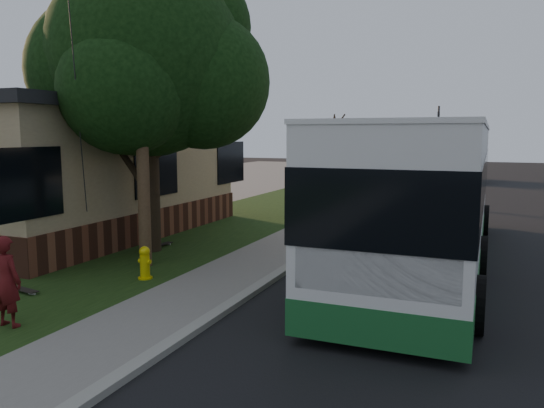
{
  "coord_description": "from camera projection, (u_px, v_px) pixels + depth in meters",
  "views": [
    {
      "loc": [
        4.42,
        -9.58,
        3.27
      ],
      "look_at": [
        -0.72,
        2.9,
        1.5
      ],
      "focal_mm": 35.0,
      "sensor_mm": 36.0,
      "label": 1
    }
  ],
  "objects": [
    {
      "name": "ground",
      "position": [
        251.0,
        295.0,
        10.88
      ],
      "size": [
        120.0,
        120.0,
        0.0
      ],
      "primitive_type": "plane",
      "color": "black",
      "rests_on": "ground"
    },
    {
      "name": "road",
      "position": [
        474.0,
        229.0,
        18.54
      ],
      "size": [
        8.0,
        80.0,
        0.01
      ],
      "primitive_type": "cube",
      "color": "black",
      "rests_on": "ground"
    },
    {
      "name": "curb",
      "position": [
        361.0,
        220.0,
        20.04
      ],
      "size": [
        0.25,
        80.0,
        0.12
      ],
      "primitive_type": "cube",
      "color": "gray",
      "rests_on": "ground"
    },
    {
      "name": "sidewalk",
      "position": [
        336.0,
        219.0,
        20.42
      ],
      "size": [
        2.0,
        80.0,
        0.08
      ],
      "primitive_type": "cube",
      "color": "slate",
      "rests_on": "ground"
    },
    {
      "name": "grass_verge",
      "position": [
        253.0,
        214.0,
        21.74
      ],
      "size": [
        5.0,
        80.0,
        0.07
      ],
      "primitive_type": "cube",
      "color": "black",
      "rests_on": "ground"
    },
    {
      "name": "building_lot",
      "position": [
        64.0,
        203.0,
        25.53
      ],
      "size": [
        15.0,
        80.0,
        0.04
      ],
      "primitive_type": "cube",
      "color": "slate",
      "rests_on": "ground"
    },
    {
      "name": "fire_hydrant",
      "position": [
        145.0,
        263.0,
        11.81
      ],
      "size": [
        0.32,
        0.32,
        0.74
      ],
      "color": "#DBC50B",
      "rests_on": "grass_verge"
    },
    {
      "name": "utility_pole",
      "position": [
        140.0,
        76.0,
        12.44
      ],
      "size": [
        2.86,
        3.21,
        9.07
      ],
      "color": "#473321",
      "rests_on": "ground"
    },
    {
      "name": "leafy_tree",
      "position": [
        150.0,
        63.0,
        14.22
      ],
      "size": [
        6.3,
        6.0,
        7.8
      ],
      "color": "black",
      "rests_on": "grass_verge"
    },
    {
      "name": "bare_tree_near",
      "position": [
        331.0,
        156.0,
        28.43
      ],
      "size": [
        1.38,
        1.21,
        4.31
      ],
      "color": "black",
      "rests_on": "grass_verge"
    },
    {
      "name": "bare_tree_far",
      "position": [
        383.0,
        152.0,
        39.26
      ],
      "size": [
        1.38,
        1.21,
        4.03
      ],
      "color": "black",
      "rests_on": "grass_verge"
    },
    {
      "name": "traffic_signal",
      "position": [
        438.0,
        136.0,
        41.45
      ],
      "size": [
        0.18,
        0.22,
        5.5
      ],
      "color": "#2D2D30",
      "rests_on": "ground"
    },
    {
      "name": "transit_bus",
      "position": [
        427.0,
        191.0,
        13.36
      ],
      "size": [
        2.99,
        12.94,
        3.5
      ],
      "color": "silver",
      "rests_on": "ground"
    },
    {
      "name": "skateboarder",
      "position": [
        7.0,
        281.0,
        8.82
      ],
      "size": [
        0.57,
        0.38,
        1.55
      ],
      "primitive_type": "imported",
      "rotation": [
        0.0,
        0.0,
        3.15
      ],
      "color": "#4F0F11",
      "rests_on": "grass_verge"
    },
    {
      "name": "skateboard_main",
      "position": [
        162.0,
        245.0,
        15.24
      ],
      "size": [
        0.25,
        0.81,
        0.07
      ],
      "color": "black",
      "rests_on": "grass_verge"
    },
    {
      "name": "skateboard_spare",
      "position": [
        24.0,
        290.0,
        10.81
      ],
      "size": [
        0.78,
        0.32,
        0.07
      ],
      "color": "black",
      "rests_on": "grass_verge"
    },
    {
      "name": "dumpster",
      "position": [
        150.0,
        192.0,
        23.53
      ],
      "size": [
        1.95,
        1.73,
        1.43
      ],
      "color": "black",
      "rests_on": "building_lot"
    },
    {
      "name": "distant_car",
      "position": [
        466.0,
        169.0,
        37.32
      ],
      "size": [
        2.59,
        5.19,
        1.7
      ],
      "primitive_type": "imported",
      "rotation": [
        0.0,
        0.0,
        0.12
      ],
      "color": "black",
      "rests_on": "ground"
    }
  ]
}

